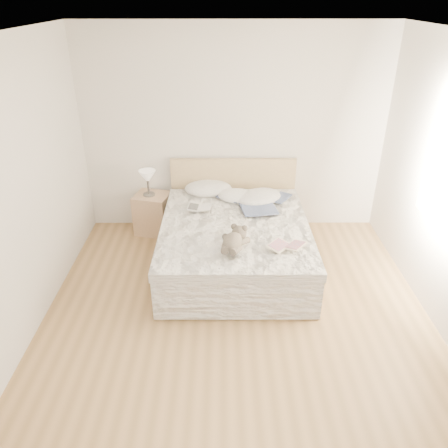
{
  "coord_description": "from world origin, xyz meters",
  "views": [
    {
      "loc": [
        -0.14,
        -3.38,
        2.99
      ],
      "look_at": [
        -0.13,
        1.05,
        0.62
      ],
      "focal_mm": 35.0,
      "sensor_mm": 36.0,
      "label": 1
    }
  ],
  "objects_px": {
    "table_lamp": "(148,178)",
    "childrens_book": "(287,246)",
    "bed": "(235,241)",
    "teddy_bear": "(233,248)",
    "nightstand": "(153,213)",
    "photo_book": "(200,208)"
  },
  "relations": [
    {
      "from": "table_lamp",
      "to": "childrens_book",
      "type": "bearing_deg",
      "value": -41.1
    },
    {
      "from": "bed",
      "to": "teddy_bear",
      "type": "height_order",
      "value": "bed"
    },
    {
      "from": "nightstand",
      "to": "teddy_bear",
      "type": "xyz_separation_m",
      "value": [
        1.06,
        -1.52,
        0.37
      ]
    },
    {
      "from": "bed",
      "to": "table_lamp",
      "type": "relative_size",
      "value": 6.13
    },
    {
      "from": "nightstand",
      "to": "photo_book",
      "type": "bearing_deg",
      "value": -38.79
    },
    {
      "from": "photo_book",
      "to": "teddy_bear",
      "type": "xyz_separation_m",
      "value": [
        0.39,
        -0.98,
        0.02
      ]
    },
    {
      "from": "nightstand",
      "to": "teddy_bear",
      "type": "relative_size",
      "value": 1.5
    },
    {
      "from": "table_lamp",
      "to": "teddy_bear",
      "type": "relative_size",
      "value": 0.94
    },
    {
      "from": "table_lamp",
      "to": "photo_book",
      "type": "distance_m",
      "value": 0.91
    },
    {
      "from": "childrens_book",
      "to": "teddy_bear",
      "type": "distance_m",
      "value": 0.58
    },
    {
      "from": "nightstand",
      "to": "photo_book",
      "type": "distance_m",
      "value": 0.93
    },
    {
      "from": "teddy_bear",
      "to": "nightstand",
      "type": "bearing_deg",
      "value": 141.66
    },
    {
      "from": "photo_book",
      "to": "childrens_book",
      "type": "relative_size",
      "value": 0.85
    },
    {
      "from": "bed",
      "to": "photo_book",
      "type": "distance_m",
      "value": 0.6
    },
    {
      "from": "childrens_book",
      "to": "nightstand",
      "type": "bearing_deg",
      "value": 177.02
    },
    {
      "from": "photo_book",
      "to": "childrens_book",
      "type": "xyz_separation_m",
      "value": [
        0.96,
        -0.92,
        0.0
      ]
    },
    {
      "from": "bed",
      "to": "photo_book",
      "type": "relative_size",
      "value": 7.07
    },
    {
      "from": "teddy_bear",
      "to": "table_lamp",
      "type": "bearing_deg",
      "value": 142.55
    },
    {
      "from": "bed",
      "to": "childrens_book",
      "type": "relative_size",
      "value": 5.99
    },
    {
      "from": "nightstand",
      "to": "childrens_book",
      "type": "distance_m",
      "value": 2.22
    },
    {
      "from": "table_lamp",
      "to": "childrens_book",
      "type": "distance_m",
      "value": 2.22
    },
    {
      "from": "bed",
      "to": "childrens_book",
      "type": "xyz_separation_m",
      "value": [
        0.53,
        -0.65,
        0.32
      ]
    }
  ]
}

